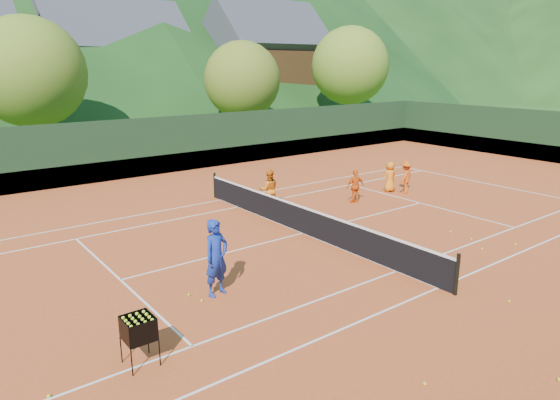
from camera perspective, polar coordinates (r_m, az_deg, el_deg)
ground at (r=17.23m, az=2.64°, el=-3.86°), size 400.00×400.00×0.00m
clay_court at (r=17.22m, az=2.64°, el=-3.83°), size 40.00×24.00×0.02m
coach at (r=12.53m, az=-7.28°, el=-6.56°), size 0.81×0.63×1.97m
student_a at (r=19.79m, az=-1.26°, el=1.20°), size 0.97×0.88×1.63m
student_b at (r=21.01m, az=8.61°, el=1.56°), size 0.88×0.52×1.41m
student_c at (r=23.17m, az=12.45°, el=2.61°), size 0.74×0.55×1.39m
student_d at (r=23.05m, az=14.16°, el=2.56°), size 1.08×0.82×1.48m
tennis_ball_0 at (r=13.59m, az=24.72°, el=-10.48°), size 0.07×0.07×0.07m
tennis_ball_3 at (r=17.77m, az=25.31°, el=-4.58°), size 0.07×0.07×0.07m
tennis_ball_9 at (r=17.70m, az=21.02°, el=-4.19°), size 0.07×0.07×0.07m
tennis_ball_11 at (r=10.15m, az=-24.92°, el=-19.67°), size 0.07×0.07×0.07m
tennis_ball_12 at (r=12.92m, az=-10.39°, el=-10.60°), size 0.07×0.07×0.07m
tennis_ball_13 at (r=16.30m, az=13.68°, el=-5.23°), size 0.07×0.07×0.07m
tennis_ball_14 at (r=16.91m, az=22.09°, el=-5.20°), size 0.07×0.07×0.07m
tennis_ball_17 at (r=9.96m, az=16.22°, el=-19.50°), size 0.07×0.07×0.07m
tennis_ball_18 at (r=12.57m, az=-8.95°, el=-11.30°), size 0.07×0.07×0.07m
tennis_ball_21 at (r=10.97m, az=29.26°, el=-17.47°), size 0.07×0.07×0.07m
tennis_ball_23 at (r=18.20m, az=18.90°, el=-3.46°), size 0.07×0.07×0.07m
court_lines at (r=17.22m, az=2.64°, el=-3.79°), size 23.83×11.03×0.00m
tennis_net at (r=17.06m, az=2.66°, el=-2.21°), size 0.10×12.07×1.10m
perimeter_fence at (r=16.86m, az=2.69°, el=0.21°), size 40.40×24.24×3.00m
ball_hopper at (r=10.15m, az=-15.87°, el=-14.03°), size 0.57×0.57×1.00m
chalet_mid at (r=49.30m, az=-18.28°, el=13.74°), size 12.65×8.82×11.45m
chalet_right at (r=52.27m, az=-1.66°, el=14.81°), size 11.50×8.82×11.91m
tree_b at (r=33.10m, az=-26.71°, el=12.91°), size 6.40×6.40×8.40m
tree_c at (r=37.55m, az=-4.33°, el=13.53°), size 5.60×5.60×7.35m
tree_d at (r=45.92m, az=8.02°, el=14.95°), size 6.80×6.80×8.93m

